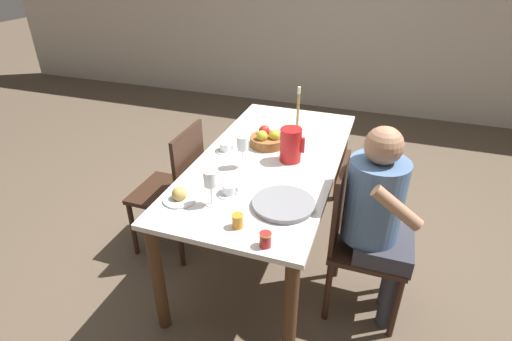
% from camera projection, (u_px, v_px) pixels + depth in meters
% --- Properties ---
extents(ground_plane, '(20.00, 20.00, 0.00)m').
position_uv_depth(ground_plane, '(268.00, 249.00, 2.91)').
color(ground_plane, brown).
extents(wall_back, '(10.00, 0.06, 2.60)m').
position_uv_depth(wall_back, '(346.00, 4.00, 4.76)').
color(wall_back, beige).
rests_on(wall_back, ground_plane).
extents(dining_table, '(0.86, 1.77, 0.75)m').
position_uv_depth(dining_table, '(269.00, 172.00, 2.59)').
color(dining_table, silver).
rests_on(dining_table, ground_plane).
extents(chair_person_side, '(0.42, 0.42, 0.94)m').
position_uv_depth(chair_person_side, '(357.00, 237.00, 2.25)').
color(chair_person_side, '#331E14').
rests_on(chair_person_side, ground_plane).
extents(chair_opposite, '(0.42, 0.42, 0.94)m').
position_uv_depth(chair_opposite, '(175.00, 187.00, 2.70)').
color(chair_opposite, '#331E14').
rests_on(chair_opposite, ground_plane).
extents(person_seated, '(0.39, 0.41, 1.19)m').
position_uv_depth(person_seated, '(379.00, 213.00, 2.09)').
color(person_seated, '#33333D').
rests_on(person_seated, ground_plane).
extents(red_pitcher, '(0.16, 0.13, 0.21)m').
position_uv_depth(red_pitcher, '(291.00, 145.00, 2.45)').
color(red_pitcher, red).
rests_on(red_pitcher, dining_table).
extents(wine_glass_water, '(0.07, 0.07, 0.20)m').
position_uv_depth(wine_glass_water, '(243.00, 144.00, 2.36)').
color(wine_glass_water, white).
rests_on(wine_glass_water, dining_table).
extents(wine_glass_juice, '(0.07, 0.07, 0.20)m').
position_uv_depth(wine_glass_juice, '(210.00, 181.00, 2.01)').
color(wine_glass_juice, white).
rests_on(wine_glass_juice, dining_table).
extents(teacup_near_person, '(0.14, 0.14, 0.06)m').
position_uv_depth(teacup_near_person, '(230.00, 190.00, 2.16)').
color(teacup_near_person, silver).
rests_on(teacup_near_person, dining_table).
extents(teacup_across, '(0.14, 0.14, 0.06)m').
position_uv_depth(teacup_across, '(226.00, 148.00, 2.61)').
color(teacup_across, silver).
rests_on(teacup_across, dining_table).
extents(serving_tray, '(0.33, 0.33, 0.03)m').
position_uv_depth(serving_tray, '(283.00, 204.00, 2.06)').
color(serving_tray, gray).
rests_on(serving_tray, dining_table).
extents(bread_plate, '(0.18, 0.18, 0.08)m').
position_uv_depth(bread_plate, '(180.00, 196.00, 2.11)').
color(bread_plate, silver).
rests_on(bread_plate, dining_table).
extents(jam_jar_amber, '(0.06, 0.06, 0.07)m').
position_uv_depth(jam_jar_amber, '(238.00, 220.00, 1.90)').
color(jam_jar_amber, '#C67A1E').
rests_on(jam_jar_amber, dining_table).
extents(jam_jar_red, '(0.06, 0.06, 0.07)m').
position_uv_depth(jam_jar_red, '(265.00, 239.00, 1.78)').
color(jam_jar_red, '#A81E1E').
rests_on(jam_jar_red, dining_table).
extents(fruit_bowl, '(0.24, 0.24, 0.12)m').
position_uv_depth(fruit_bowl, '(267.00, 139.00, 2.67)').
color(fruit_bowl, brown).
rests_on(fruit_bowl, dining_table).
extents(candlestick_tall, '(0.06, 0.06, 0.32)m').
position_uv_depth(candlestick_tall, '(298.00, 113.00, 2.88)').
color(candlestick_tall, olive).
rests_on(candlestick_tall, dining_table).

